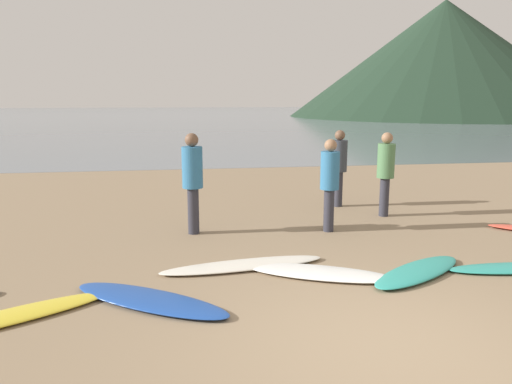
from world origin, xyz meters
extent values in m
cube|color=#8C7559|center=(0.00, 10.00, -0.10)|extent=(120.00, 120.00, 0.20)
cube|color=slate|center=(0.00, 62.66, 0.00)|extent=(140.00, 100.00, 0.01)
cone|color=#1E3323|center=(30.37, 54.44, 7.03)|extent=(37.56, 37.56, 14.06)
ellipsoid|color=yellow|center=(-3.98, 1.29, 0.04)|extent=(2.23, 1.51, 0.08)
ellipsoid|color=#1E479E|center=(-2.45, 1.52, 0.04)|extent=(2.14, 1.74, 0.09)
ellipsoid|color=silver|center=(-1.17, 2.59, 0.04)|extent=(2.49, 0.83, 0.08)
ellipsoid|color=white|center=(-0.15, 2.11, 0.04)|extent=(2.13, 1.37, 0.09)
ellipsoid|color=teal|center=(1.21, 1.93, 0.05)|extent=(1.90, 1.50, 0.10)
cylinder|color=#2D2D38|center=(-1.83, 4.55, 0.42)|extent=(0.20, 0.20, 0.85)
cylinder|color=teal|center=(-1.83, 4.55, 1.21)|extent=(0.37, 0.37, 0.74)
sphere|color=brown|center=(-1.83, 4.55, 1.70)|extent=(0.24, 0.24, 0.24)
cylinder|color=#2D2D38|center=(0.64, 4.32, 0.40)|extent=(0.19, 0.19, 0.79)
cylinder|color=teal|center=(0.64, 4.32, 1.14)|extent=(0.34, 0.34, 0.69)
sphere|color=#936B4C|center=(0.64, 4.32, 1.59)|extent=(0.22, 0.22, 0.22)
cylinder|color=#2D2D38|center=(2.13, 5.29, 0.40)|extent=(0.19, 0.19, 0.81)
cylinder|color=#4C7A4C|center=(2.13, 5.29, 1.16)|extent=(0.35, 0.35, 0.70)
sphere|color=#936B4C|center=(2.13, 5.29, 1.63)|extent=(0.23, 0.23, 0.23)
cylinder|color=#2D2D38|center=(1.47, 6.33, 0.40)|extent=(0.19, 0.19, 0.80)
cylinder|color=#333842|center=(1.47, 6.33, 1.15)|extent=(0.35, 0.35, 0.70)
sphere|color=brown|center=(1.47, 6.33, 1.61)|extent=(0.23, 0.23, 0.23)
camera|label=1|loc=(-2.02, -4.16, 2.45)|focal=34.47mm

